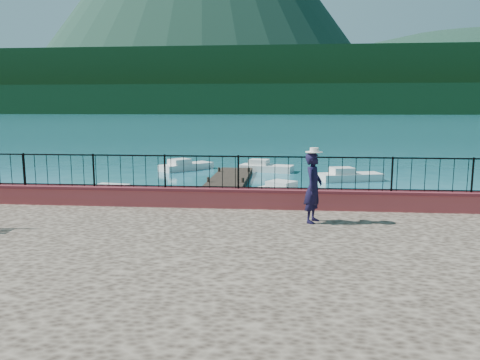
% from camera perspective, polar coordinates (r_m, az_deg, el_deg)
% --- Properties ---
extents(ground, '(2000.00, 2000.00, 0.00)m').
position_cam_1_polar(ground, '(10.70, -0.57, -13.95)').
color(ground, '#19596B').
rests_on(ground, ground).
extents(parapet, '(28.00, 0.46, 0.58)m').
position_cam_1_polar(parapet, '(13.81, 1.03, -2.25)').
color(parapet, '#A53B43').
rests_on(parapet, promenade).
extents(railing, '(27.00, 0.05, 0.95)m').
position_cam_1_polar(railing, '(13.68, 1.04, 0.90)').
color(railing, black).
rests_on(railing, parapet).
extents(dock, '(2.00, 16.00, 0.30)m').
position_cam_1_polar(dock, '(22.38, -2.44, -1.45)').
color(dock, '#2D231C').
rests_on(dock, ground).
extents(far_forest, '(900.00, 60.00, 18.00)m').
position_cam_1_polar(far_forest, '(309.85, 5.35, 9.70)').
color(far_forest, black).
rests_on(far_forest, ground).
extents(foothills, '(900.00, 120.00, 44.00)m').
position_cam_1_polar(foothills, '(370.24, 5.41, 11.56)').
color(foothills, black).
rests_on(foothills, ground).
extents(companion_hill, '(448.00, 384.00, 180.00)m').
position_cam_1_polar(companion_hill, '(610.45, 26.73, 7.52)').
color(companion_hill, '#142D23').
rests_on(companion_hill, ground).
extents(person, '(0.64, 0.77, 1.82)m').
position_cam_1_polar(person, '(12.14, 8.92, -0.93)').
color(person, black).
rests_on(person, promenade).
extents(hat, '(0.44, 0.44, 0.12)m').
position_cam_1_polar(hat, '(12.01, 9.03, 3.63)').
color(hat, silver).
rests_on(hat, person).
extents(boat_0, '(4.30, 2.01, 0.80)m').
position_cam_1_polar(boat_0, '(21.07, -14.03, -1.67)').
color(boat_0, silver).
rests_on(boat_0, ground).
extents(boat_1, '(3.48, 2.91, 0.80)m').
position_cam_1_polar(boat_1, '(21.49, 6.17, -1.25)').
color(boat_1, silver).
rests_on(boat_1, ground).
extents(boat_2, '(3.70, 2.19, 0.80)m').
position_cam_1_polar(boat_2, '(27.40, 13.36, 0.74)').
color(boat_2, silver).
rests_on(boat_2, ground).
extents(boat_3, '(3.42, 3.64, 0.80)m').
position_cam_1_polar(boat_3, '(31.54, -6.55, 1.96)').
color(boat_3, silver).
rests_on(boat_3, ground).
extents(boat_4, '(3.63, 2.07, 0.80)m').
position_cam_1_polar(boat_4, '(30.59, 3.24, 1.79)').
color(boat_4, silver).
rests_on(boat_4, ground).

